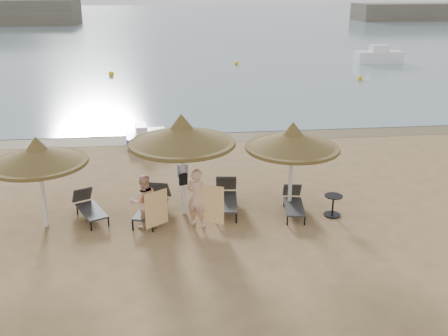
# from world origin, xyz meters

# --- Properties ---
(ground) EXTENTS (160.00, 160.00, 0.00)m
(ground) POSITION_xyz_m (0.00, 0.00, 0.00)
(ground) COLOR olive
(ground) RESTS_ON ground
(sea) EXTENTS (200.00, 140.00, 0.03)m
(sea) POSITION_xyz_m (0.00, 80.00, 0.01)
(sea) COLOR slate
(sea) RESTS_ON ground
(wet_sand_strip) EXTENTS (200.00, 1.60, 0.01)m
(wet_sand_strip) POSITION_xyz_m (0.00, 9.40, 0.00)
(wet_sand_strip) COLOR brown
(wet_sand_strip) RESTS_ON ground
(far_shore) EXTENTS (150.00, 54.80, 12.00)m
(far_shore) POSITION_xyz_m (-25.10, 77.82, 2.91)
(far_shore) COLOR #665C4B
(far_shore) RESTS_ON ground
(palapa_left) EXTENTS (2.73, 2.73, 2.71)m
(palapa_left) POSITION_xyz_m (-4.17, 1.16, 2.16)
(palapa_left) COLOR silver
(palapa_left) RESTS_ON ground
(palapa_center) EXTENTS (3.16, 3.16, 3.13)m
(palapa_center) POSITION_xyz_m (-0.18, 1.54, 2.49)
(palapa_center) COLOR silver
(palapa_center) RESTS_ON ground
(palapa_right) EXTENTS (2.85, 2.85, 2.82)m
(palapa_right) POSITION_xyz_m (3.09, 1.42, 2.25)
(palapa_right) COLOR silver
(palapa_right) RESTS_ON ground
(lounger_far_left) EXTENTS (1.25, 1.78, 0.77)m
(lounger_far_left) POSITION_xyz_m (-3.02, 1.63, 0.34)
(lounger_far_left) COLOR black
(lounger_far_left) RESTS_ON ground
(lounger_near_left) EXTENTS (1.16, 2.05, 0.87)m
(lounger_near_left) POSITION_xyz_m (-1.09, 1.50, 0.39)
(lounger_near_left) COLOR black
(lounger_near_left) RESTS_ON ground
(lounger_near_right) EXTENTS (0.87, 2.01, 0.87)m
(lounger_near_right) POSITION_xyz_m (1.15, 1.76, 0.39)
(lounger_near_right) COLOR black
(lounger_near_right) RESTS_ON ground
(lounger_far_right) EXTENTS (0.80, 1.73, 0.75)m
(lounger_far_right) POSITION_xyz_m (3.17, 1.24, 0.34)
(lounger_far_right) COLOR black
(lounger_far_right) RESTS_ON ground
(side_table) EXTENTS (0.54, 0.54, 0.66)m
(side_table) POSITION_xyz_m (4.29, 0.86, 0.31)
(side_table) COLOR black
(side_table) RESTS_ON ground
(person_left) EXTENTS (0.95, 0.71, 1.86)m
(person_left) POSITION_xyz_m (-1.33, 0.74, 0.93)
(person_left) COLOR #DCAA8D
(person_left) RESTS_ON ground
(person_right) EXTENTS (1.13, 1.01, 2.06)m
(person_right) POSITION_xyz_m (0.18, 0.63, 1.03)
(person_right) COLOR #DCAA8D
(person_right) RESTS_ON ground
(towel_left) EXTENTS (0.63, 0.44, 1.05)m
(towel_left) POSITION_xyz_m (-0.98, 0.39, 0.73)
(towel_left) COLOR orange
(towel_left) RESTS_ON ground
(towel_right) EXTENTS (0.75, 0.37, 1.15)m
(towel_right) POSITION_xyz_m (0.53, 0.38, 0.79)
(towel_right) COLOR orange
(towel_right) RESTS_ON ground
(bag_patterned) EXTENTS (0.33, 0.15, 0.40)m
(bag_patterned) POSITION_xyz_m (-0.18, 1.72, 1.33)
(bag_patterned) COLOR silver
(bag_patterned) RESTS_ON ground
(bag_dark) EXTENTS (0.26, 0.17, 0.35)m
(bag_dark) POSITION_xyz_m (-0.18, 1.38, 1.18)
(bag_dark) COLOR black
(bag_dark) RESTS_ON ground
(pedal_boat) EXTENTS (2.17, 1.43, 0.95)m
(pedal_boat) POSITION_xyz_m (-1.35, 8.42, 0.35)
(pedal_boat) COLOR #2248B6
(pedal_boat) RESTS_ON ground
(buoy_left) EXTENTS (0.41, 0.41, 0.41)m
(buoy_left) POSITION_xyz_m (-4.62, 25.80, 0.21)
(buoy_left) COLOR yellow
(buoy_left) RESTS_ON ground
(buoy_mid) EXTENTS (0.34, 0.34, 0.34)m
(buoy_mid) POSITION_xyz_m (5.50, 30.41, 0.17)
(buoy_mid) COLOR yellow
(buoy_mid) RESTS_ON ground
(buoy_right) EXTENTS (0.37, 0.37, 0.37)m
(buoy_right) POSITION_xyz_m (13.35, 22.17, 0.19)
(buoy_right) COLOR yellow
(buoy_right) RESTS_ON ground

